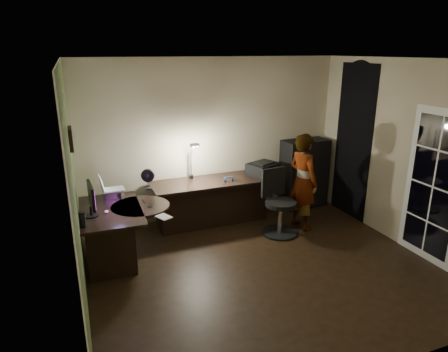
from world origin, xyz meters
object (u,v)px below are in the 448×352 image
object	(u,v)px
desk_left	(113,235)
desk_right	(213,202)
cabinet	(304,173)
office_chair	(281,203)
person	(303,182)
monitor	(90,205)

from	to	relation	value
desk_left	desk_right	distance (m)	1.82
desk_left	cabinet	bearing A→B (deg)	14.53
desk_right	office_chair	distance (m)	1.15
desk_left	office_chair	distance (m)	2.56
office_chair	person	bearing A→B (deg)	6.21
desk_left	cabinet	size ratio (longest dim) A/B	1.04
desk_right	person	xyz separation A→B (m)	(1.30, -0.66, 0.41)
cabinet	monitor	world-z (taller)	cabinet
cabinet	office_chair	distance (m)	1.37
desk_left	monitor	world-z (taller)	monitor
desk_left	person	distance (m)	3.02
person	monitor	bearing A→B (deg)	81.46
monitor	person	distance (m)	3.25
monitor	person	bearing A→B (deg)	-1.20
office_chair	person	distance (m)	0.53
monitor	person	size ratio (longest dim) A/B	0.30
desk_right	cabinet	size ratio (longest dim) A/B	1.61
cabinet	monitor	bearing A→B (deg)	-168.93
desk_right	monitor	world-z (taller)	monitor
office_chair	desk_right	bearing A→B (deg)	132.58
desk_left	monitor	distance (m)	0.60
desk_left	office_chair	world-z (taller)	office_chair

